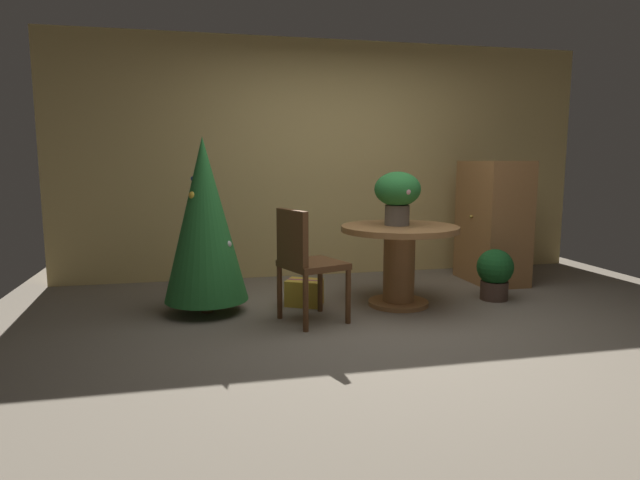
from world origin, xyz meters
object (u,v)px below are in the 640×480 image
holiday_tree (205,220)px  gift_box_gold (304,293)px  wooden_chair_left (305,259)px  wooden_cabinet (493,222)px  flower_vase (398,193)px  potted_plant (495,272)px  round_dining_table (399,252)px

holiday_tree → gift_box_gold: 1.10m
wooden_chair_left → gift_box_gold: bearing=80.0°
wooden_chair_left → wooden_cabinet: bearing=25.0°
flower_vase → holiday_tree: size_ratio=0.32×
potted_plant → gift_box_gold: bearing=174.0°
flower_vase → holiday_tree: holiday_tree is taller
round_dining_table → holiday_tree: bearing=175.3°
wooden_chair_left → potted_plant: wooden_chair_left is taller
holiday_tree → round_dining_table: bearing=-4.7°
round_dining_table → wooden_cabinet: size_ratio=0.81×
wooden_chair_left → potted_plant: size_ratio=1.92×
round_dining_table → potted_plant: round_dining_table is taller
potted_plant → flower_vase: bearing=176.6°
round_dining_table → holiday_tree: holiday_tree is taller
gift_box_gold → wooden_cabinet: 2.28m
round_dining_table → wooden_cabinet: wooden_cabinet is taller
flower_vase → potted_plant: size_ratio=0.99×
round_dining_table → gift_box_gold: 0.93m
wooden_cabinet → potted_plant: (-0.37, -0.72, -0.39)m
flower_vase → holiday_tree: (-1.68, 0.09, -0.21)m
gift_box_gold → potted_plant: (1.78, -0.19, 0.14)m
holiday_tree → gift_box_gold: size_ratio=3.97×
round_dining_table → potted_plant: (0.95, -0.01, -0.22)m
holiday_tree → gift_box_gold: bearing=2.7°
potted_plant → wooden_chair_left: bearing=-170.0°
wooden_chair_left → potted_plant: 1.92m
potted_plant → round_dining_table: bearing=179.6°
round_dining_table → flower_vase: flower_vase is taller
wooden_chair_left → holiday_tree: bearing=148.3°
wooden_cabinet → holiday_tree: bearing=-169.2°
flower_vase → wooden_chair_left: 1.11m
wooden_chair_left → holiday_tree: size_ratio=0.61×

